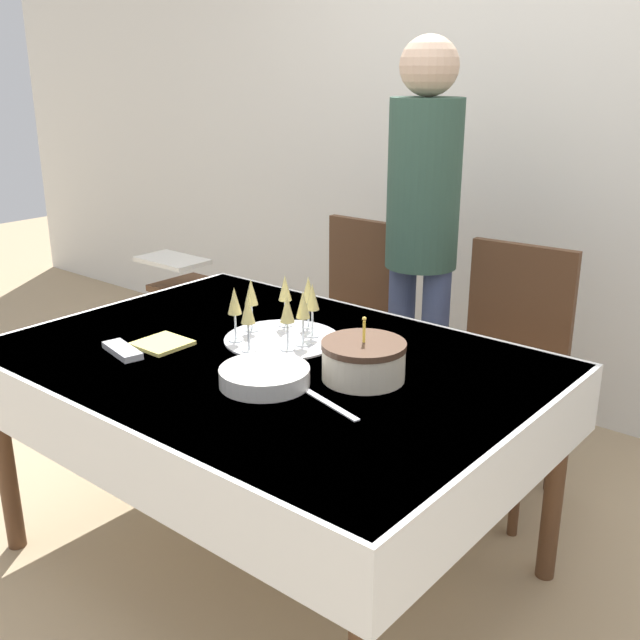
# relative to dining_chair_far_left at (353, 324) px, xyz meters

# --- Properties ---
(ground_plane) EXTENTS (12.00, 12.00, 0.00)m
(ground_plane) POSITION_rel_dining_chair_far_left_xyz_m (0.36, -0.89, -0.51)
(ground_plane) COLOR tan
(wall_back) EXTENTS (8.00, 0.05, 2.70)m
(wall_back) POSITION_rel_dining_chair_far_left_xyz_m (0.36, 0.79, 0.84)
(wall_back) COLOR silver
(wall_back) RESTS_ON ground_plane
(dining_table) EXTENTS (1.61, 1.15, 0.73)m
(dining_table) POSITION_rel_dining_chair_far_left_xyz_m (0.36, -0.89, 0.12)
(dining_table) COLOR white
(dining_table) RESTS_ON ground_plane
(dining_chair_far_left) EXTENTS (0.42, 0.42, 0.94)m
(dining_chair_far_left) POSITION_rel_dining_chair_far_left_xyz_m (0.00, 0.00, 0.00)
(dining_chair_far_left) COLOR #51331E
(dining_chair_far_left) RESTS_ON ground_plane
(dining_chair_far_right) EXTENTS (0.45, 0.45, 0.94)m
(dining_chair_far_right) POSITION_rel_dining_chair_far_left_xyz_m (0.71, -0.00, 0.00)
(dining_chair_far_right) COLOR #51331E
(dining_chair_far_right) RESTS_ON ground_plane
(birthday_cake) EXTENTS (0.24, 0.24, 0.18)m
(birthday_cake) POSITION_rel_dining_chair_far_left_xyz_m (0.68, -0.85, 0.27)
(birthday_cake) COLOR beige
(birthday_cake) RESTS_ON dining_table
(champagne_tray) EXTENTS (0.37, 0.37, 0.18)m
(champagne_tray) POSITION_rel_dining_chair_far_left_xyz_m (0.29, -0.77, 0.30)
(champagne_tray) COLOR silver
(champagne_tray) RESTS_ON dining_table
(plate_stack_main) EXTENTS (0.25, 0.25, 0.05)m
(plate_stack_main) POSITION_rel_dining_chair_far_left_xyz_m (0.50, -1.06, 0.24)
(plate_stack_main) COLOR silver
(plate_stack_main) RESTS_ON dining_table
(cake_knife) EXTENTS (0.29, 0.10, 0.00)m
(cake_knife) POSITION_rel_dining_chair_far_left_xyz_m (0.68, -1.04, 0.22)
(cake_knife) COLOR silver
(cake_knife) RESTS_ON dining_table
(fork_pile) EXTENTS (0.18, 0.10, 0.02)m
(fork_pile) POSITION_rel_dining_chair_far_left_xyz_m (0.00, -1.16, 0.23)
(fork_pile) COLOR silver
(fork_pile) RESTS_ON dining_table
(napkin_pile) EXTENTS (0.15, 0.15, 0.01)m
(napkin_pile) POSITION_rel_dining_chair_far_left_xyz_m (0.04, -1.04, 0.22)
(napkin_pile) COLOR #E0D166
(napkin_pile) RESTS_ON dining_table
(person_standing) EXTENTS (0.28, 0.28, 1.67)m
(person_standing) POSITION_rel_dining_chair_far_left_xyz_m (0.30, 0.04, 0.49)
(person_standing) COLOR #3F4C72
(person_standing) RESTS_ON ground_plane
(high_chair) EXTENTS (0.33, 0.35, 0.71)m
(high_chair) POSITION_rel_dining_chair_far_left_xyz_m (-0.87, -0.17, -0.03)
(high_chair) COLOR #51331E
(high_chair) RESTS_ON ground_plane
(gift_bag) EXTENTS (0.19, 0.12, 0.29)m
(gift_bag) POSITION_rel_dining_chair_far_left_xyz_m (-0.86, -0.70, -0.37)
(gift_bag) COLOR #4CA5D8
(gift_bag) RESTS_ON ground_plane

